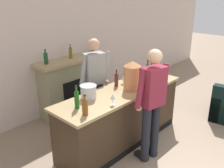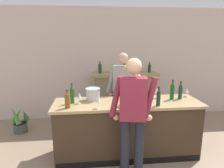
% 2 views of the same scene
% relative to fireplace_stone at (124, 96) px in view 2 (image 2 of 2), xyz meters
% --- Properties ---
extents(wall_back_panel, '(12.00, 0.07, 2.75)m').
position_rel_fireplace_stone_xyz_m(wall_back_panel, '(-0.01, 0.26, 0.77)').
color(wall_back_panel, beige).
rests_on(wall_back_panel, ground_plane).
extents(bar_counter, '(2.48, 0.73, 0.97)m').
position_rel_fireplace_stone_xyz_m(bar_counter, '(-0.21, -1.59, -0.12)').
color(bar_counter, '#3C2C1D').
rests_on(bar_counter, ground_plane).
extents(fireplace_stone, '(1.60, 0.52, 1.49)m').
position_rel_fireplace_stone_xyz_m(fireplace_stone, '(0.00, 0.00, 0.00)').
color(fireplace_stone, gray).
rests_on(fireplace_stone, ground_plane).
extents(potted_plant_corner, '(0.42, 0.43, 0.62)m').
position_rel_fireplace_stone_xyz_m(potted_plant_corner, '(-2.38, -0.51, -0.36)').
color(potted_plant_corner, '#484E45').
rests_on(potted_plant_corner, ground_plane).
extents(person_customer, '(0.65, 0.35, 1.77)m').
position_rel_fireplace_stone_xyz_m(person_customer, '(-0.26, -2.22, 0.37)').
color(person_customer, '#1F222B').
rests_on(person_customer, ground_plane).
extents(person_bartender, '(0.65, 0.37, 1.74)m').
position_rel_fireplace_stone_xyz_m(person_bartender, '(-0.19, -0.93, 0.36)').
color(person_bartender, '#303A4B').
rests_on(person_bartender, ground_plane).
extents(copper_dispenser, '(0.29, 0.32, 0.49)m').
position_rel_fireplace_stone_xyz_m(copper_dispenser, '(-0.06, -1.68, 0.61)').
color(copper_dispenser, '#C47E4A').
rests_on(copper_dispenser, bar_counter).
extents(ice_bucket_steel, '(0.25, 0.25, 0.21)m').
position_rel_fireplace_stone_xyz_m(ice_bucket_steel, '(-0.79, -1.42, 0.47)').
color(ice_bucket_steel, silver).
rests_on(ice_bucket_steel, bar_counter).
extents(wine_bottle_burgundy_dark, '(0.07, 0.07, 0.32)m').
position_rel_fireplace_stone_xyz_m(wine_bottle_burgundy_dark, '(0.74, -1.51, 0.50)').
color(wine_bottle_burgundy_dark, '#1A3223').
rests_on(wine_bottle_burgundy_dark, bar_counter).
extents(wine_bottle_cabernet_heavy, '(0.07, 0.07, 0.35)m').
position_rel_fireplace_stone_xyz_m(wine_bottle_cabernet_heavy, '(0.58, -1.53, 0.52)').
color(wine_bottle_cabernet_heavy, '#104A17').
rests_on(wine_bottle_cabernet_heavy, bar_counter).
extents(wine_bottle_chardonnay_pale, '(0.07, 0.07, 0.29)m').
position_rel_fireplace_stone_xyz_m(wine_bottle_chardonnay_pale, '(-0.12, -1.39, 0.49)').
color(wine_bottle_chardonnay_pale, '#612212').
rests_on(wine_bottle_chardonnay_pale, bar_counter).
extents(wine_bottle_port_short, '(0.07, 0.07, 0.34)m').
position_rel_fireplace_stone_xyz_m(wine_bottle_port_short, '(-1.13, -1.56, 0.51)').
color(wine_bottle_port_short, '#185618').
rests_on(wine_bottle_port_short, bar_counter).
extents(wine_bottle_riesling_slim, '(0.06, 0.06, 0.31)m').
position_rel_fireplace_stone_xyz_m(wine_bottle_riesling_slim, '(0.23, -1.83, 0.50)').
color(wine_bottle_riesling_slim, '#183221').
rests_on(wine_bottle_riesling_slim, bar_counter).
extents(wine_bottle_merlot_tall, '(0.08, 0.08, 0.29)m').
position_rel_fireplace_stone_xyz_m(wine_bottle_merlot_tall, '(-1.18, -1.79, 0.49)').
color(wine_bottle_merlot_tall, brown).
rests_on(wine_bottle_merlot_tall, bar_counter).
extents(wine_glass_mid_counter, '(0.07, 0.07, 0.18)m').
position_rel_fireplace_stone_xyz_m(wine_glass_mid_counter, '(-1.01, -1.59, 0.49)').
color(wine_glass_mid_counter, silver).
rests_on(wine_glass_mid_counter, bar_counter).
extents(wine_glass_front_right, '(0.08, 0.08, 0.15)m').
position_rel_fireplace_stone_xyz_m(wine_glass_front_right, '(0.04, -1.39, 0.47)').
color(wine_glass_front_right, silver).
rests_on(wine_glass_front_right, bar_counter).
extents(wine_glass_back_row, '(0.08, 0.08, 0.18)m').
position_rel_fireplace_stone_xyz_m(wine_glass_back_row, '(0.34, -1.43, 0.49)').
color(wine_glass_back_row, silver).
rests_on(wine_glass_back_row, bar_counter).
extents(wine_glass_near_bucket, '(0.07, 0.07, 0.16)m').
position_rel_fireplace_stone_xyz_m(wine_glass_near_bucket, '(0.92, -1.39, 0.47)').
color(wine_glass_near_bucket, silver).
rests_on(wine_glass_near_bucket, bar_counter).
extents(wine_glass_front_left, '(0.07, 0.07, 0.17)m').
position_rel_fireplace_stone_xyz_m(wine_glass_front_left, '(-0.71, -1.85, 0.49)').
color(wine_glass_front_left, silver).
rests_on(wine_glass_front_left, bar_counter).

